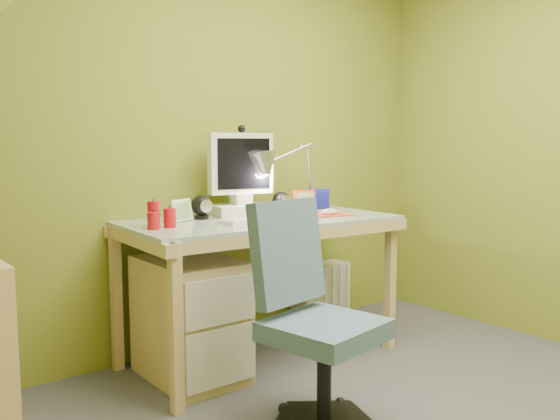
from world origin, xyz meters
TOP-DOWN VIEW (x-y plane):
  - wall_back at (0.00, 1.60)m, footprint 3.20×0.01m
  - desk at (0.04, 1.23)m, footprint 1.50×0.81m
  - monitor at (0.04, 1.41)m, footprint 0.38×0.25m
  - speaker_left at (-0.23, 1.39)m, footprint 0.12×0.12m
  - speaker_right at (0.31, 1.39)m, footprint 0.12×0.12m
  - keyboard at (-0.04, 1.09)m, footprint 0.45×0.16m
  - mousepad at (0.42, 1.09)m, footprint 0.25×0.20m
  - mouse at (0.42, 1.09)m, footprint 0.12×0.09m
  - amber_tumbler at (0.22, 1.15)m, footprint 0.09×0.09m
  - candle_cluster at (-0.56, 1.24)m, footprint 0.20×0.18m
  - photo_frame_red at (0.46, 1.35)m, footprint 0.15×0.04m
  - photo_frame_blue at (0.60, 1.39)m, footprint 0.13×0.10m
  - photo_frame_green at (-0.36, 1.37)m, footprint 0.13×0.06m
  - desk_lamp at (0.49, 1.41)m, footprint 0.54×0.24m
  - task_chair at (-0.24, 0.39)m, footprint 0.56×0.56m
  - radiator at (0.73, 1.50)m, footprint 0.40×0.17m

SIDE VIEW (x-z plane):
  - radiator at x=0.73m, z-range 0.00..0.40m
  - desk at x=0.04m, z-range 0.00..0.78m
  - task_chair at x=-0.24m, z-range 0.00..0.87m
  - mousepad at x=0.42m, z-range 0.78..0.79m
  - keyboard at x=-0.04m, z-range 0.78..0.80m
  - mouse at x=0.42m, z-range 0.78..0.82m
  - amber_tumbler at x=0.22m, z-range 0.78..0.88m
  - photo_frame_green at x=-0.36m, z-range 0.78..0.90m
  - speaker_right at x=0.31m, z-range 0.78..0.90m
  - photo_frame_blue at x=0.60m, z-range 0.78..0.90m
  - candle_cluster at x=-0.56m, z-range 0.78..0.91m
  - photo_frame_red at x=0.46m, z-range 0.78..0.91m
  - speaker_left at x=-0.23m, z-range 0.78..0.91m
  - monitor at x=0.04m, z-range 0.78..1.27m
  - desk_lamp at x=0.49m, z-range 0.78..1.36m
  - wall_back at x=0.00m, z-range 0.00..2.40m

